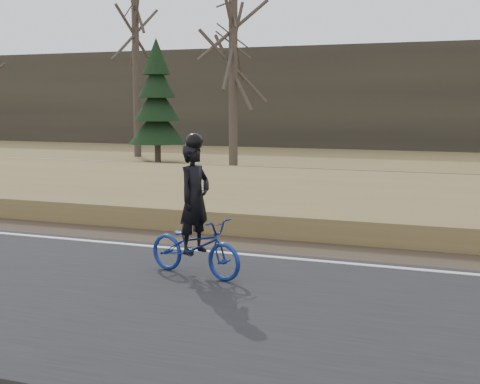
% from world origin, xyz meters
% --- Properties ---
extents(ground, '(120.00, 120.00, 0.00)m').
position_xyz_m(ground, '(0.00, 0.00, 0.00)').
color(ground, olive).
rests_on(ground, ground).
extents(edge_line, '(120.00, 0.12, 0.01)m').
position_xyz_m(edge_line, '(0.00, 0.20, 0.07)').
color(edge_line, silver).
rests_on(edge_line, road).
extents(shoulder, '(120.00, 1.60, 0.04)m').
position_xyz_m(shoulder, '(0.00, 1.20, 0.02)').
color(shoulder, '#473A2B').
rests_on(shoulder, ground).
extents(embankment, '(120.00, 5.00, 0.44)m').
position_xyz_m(embankment, '(0.00, 4.20, 0.22)').
color(embankment, olive).
rests_on(embankment, ground).
extents(ballast, '(120.00, 3.00, 0.45)m').
position_xyz_m(ballast, '(0.00, 8.00, 0.23)').
color(ballast, slate).
rests_on(ballast, ground).
extents(railroad, '(120.00, 2.40, 0.29)m').
position_xyz_m(railroad, '(0.00, 8.00, 0.53)').
color(railroad, black).
rests_on(railroad, ballast).
extents(treeline_backdrop, '(120.00, 4.00, 6.00)m').
position_xyz_m(treeline_backdrop, '(0.00, 30.00, 3.00)').
color(treeline_backdrop, '#383328').
rests_on(treeline_backdrop, ground).
extents(cyclist, '(1.78, 1.00, 2.15)m').
position_xyz_m(cyclist, '(4.14, -1.36, 0.74)').
color(cyclist, navy).
rests_on(cyclist, road).
extents(bare_tree_left, '(0.36, 0.36, 8.92)m').
position_xyz_m(bare_tree_left, '(-8.56, 18.94, 4.46)').
color(bare_tree_left, '#4F443A').
rests_on(bare_tree_left, ground).
extents(bare_tree_near_left, '(0.36, 0.36, 7.70)m').
position_xyz_m(bare_tree_near_left, '(-1.81, 14.99, 3.85)').
color(bare_tree_near_left, '#4F443A').
rests_on(bare_tree_near_left, ground).
extents(conifer, '(2.60, 2.60, 5.54)m').
position_xyz_m(conifer, '(-6.09, 16.46, 2.62)').
color(conifer, '#4F443A').
rests_on(conifer, ground).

